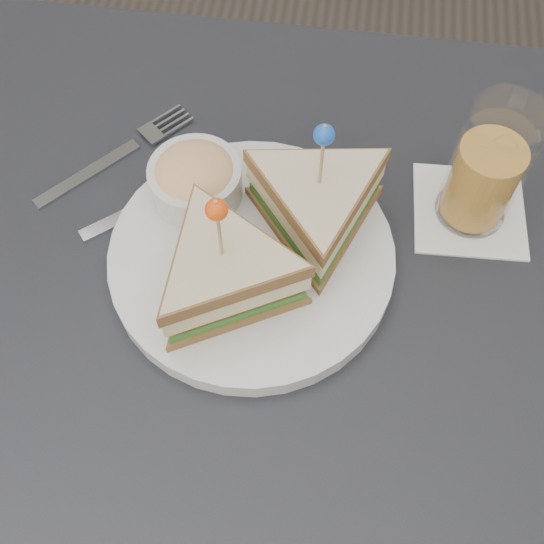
# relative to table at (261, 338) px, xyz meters

# --- Properties ---
(ground_plane) EXTENTS (3.50, 3.50, 0.00)m
(ground_plane) POSITION_rel_table_xyz_m (0.00, 0.00, -0.67)
(ground_plane) COLOR #3F3833
(table) EXTENTS (0.80, 0.80, 0.75)m
(table) POSITION_rel_table_xyz_m (0.00, 0.00, 0.00)
(table) COLOR black
(table) RESTS_ON ground
(plate_meal) EXTENTS (0.32, 0.30, 0.17)m
(plate_meal) POSITION_rel_table_xyz_m (-0.01, 0.05, 0.12)
(plate_meal) COLOR silver
(plate_meal) RESTS_ON table
(cutlery_fork) EXTENTS (0.15, 0.16, 0.01)m
(cutlery_fork) POSITION_rel_table_xyz_m (-0.18, 0.17, 0.08)
(cutlery_fork) COLOR #B5BAC0
(cutlery_fork) RESTS_ON table
(cutlery_knife) EXTENTS (0.17, 0.15, 0.01)m
(cutlery_knife) POSITION_rel_table_xyz_m (-0.12, 0.11, 0.08)
(cutlery_knife) COLOR silver
(cutlery_knife) RESTS_ON table
(drink_set) EXTENTS (0.12, 0.12, 0.15)m
(drink_set) POSITION_rel_table_xyz_m (0.20, 0.14, 0.14)
(drink_set) COLOR white
(drink_set) RESTS_ON table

